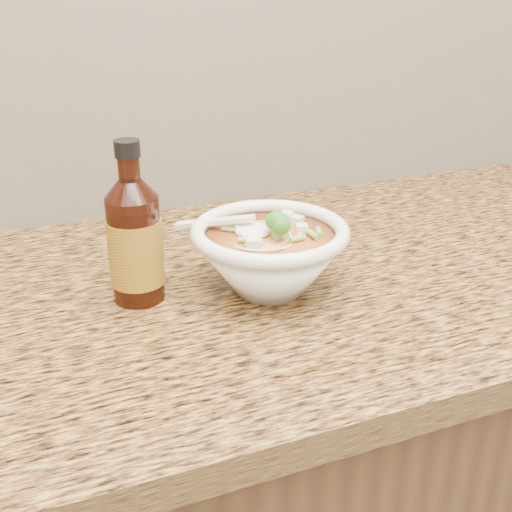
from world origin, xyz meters
name	(u,v)px	position (x,y,z in m)	size (l,w,h in m)	color
counter_slab	(261,286)	(0.00, 1.68, 0.88)	(4.00, 0.68, 0.04)	olive
soup_bowl	(270,257)	(-0.01, 1.62, 0.95)	(0.21, 0.21, 0.12)	white
hot_sauce_bottle	(135,242)	(-0.18, 1.67, 0.98)	(0.07, 0.07, 0.21)	#371107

